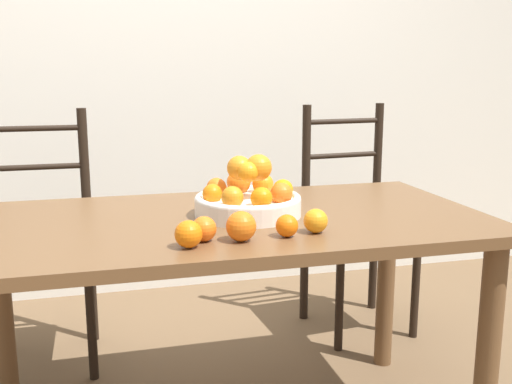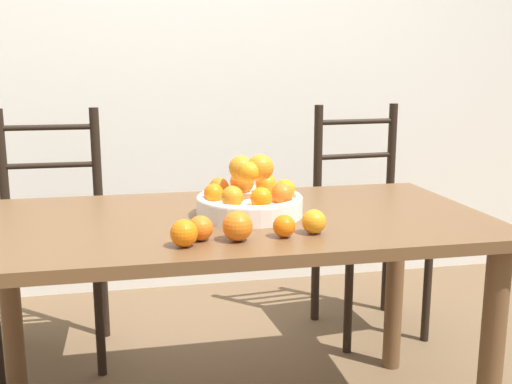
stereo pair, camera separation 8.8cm
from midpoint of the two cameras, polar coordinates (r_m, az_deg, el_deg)
wall_back at (r=3.23m, az=-6.20°, el=13.53°), size 8.00×0.06×2.60m
dining_table at (r=1.87m, az=-1.24°, el=-5.51°), size 1.60×0.82×0.74m
fruit_bowl at (r=1.85m, az=0.78°, el=-0.55°), size 0.33×0.33×0.19m
orange_loose_0 at (r=1.59m, az=-3.72°, el=-3.47°), size 0.07×0.07×0.07m
orange_loose_1 at (r=1.58m, az=-0.17°, el=-3.27°), size 0.08×0.08×0.08m
orange_loose_2 at (r=1.62m, az=4.26°, el=-3.27°), size 0.06×0.06×0.06m
orange_loose_3 at (r=1.53m, az=-5.24°, el=-3.94°), size 0.07×0.07×0.07m
orange_loose_4 at (r=1.66m, az=7.06°, el=-2.83°), size 0.07×0.07×0.07m
chair_left at (r=2.59m, az=-18.00°, el=-4.83°), size 0.42×0.40×1.03m
chair_right at (r=2.79m, az=11.37°, el=-3.31°), size 0.45×0.44×1.03m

